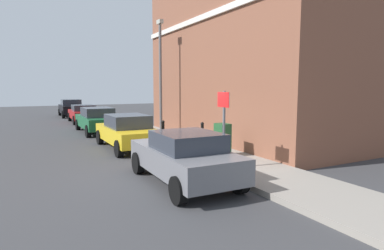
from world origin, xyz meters
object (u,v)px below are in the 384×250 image
(car_yellow, at_px, (127,131))
(street_sign, at_px, (224,118))
(utility_cabinet, at_px, (222,141))
(car_green, at_px, (97,120))
(bollard_far_kerb, at_px, (163,132))
(car_black, at_px, (71,108))
(lamppost, at_px, (160,72))
(car_grey, at_px, (184,156))
(car_red, at_px, (83,113))
(bollard_near_cabinet, at_px, (202,134))

(car_yellow, xyz_separation_m, street_sign, (1.38, -5.20, 0.93))
(utility_cabinet, height_order, street_sign, street_sign)
(car_green, relative_size, bollard_far_kerb, 4.29)
(utility_cabinet, bearing_deg, car_green, 105.17)
(car_black, distance_m, bollard_far_kerb, 17.64)
(lamppost, bearing_deg, car_grey, -107.82)
(car_red, xyz_separation_m, bollard_near_cabinet, (2.40, -13.44, 0.02))
(car_black, height_order, bollard_near_cabinet, car_black)
(lamppost, bearing_deg, car_green, 126.82)
(utility_cabinet, bearing_deg, car_grey, -142.63)
(car_grey, xyz_separation_m, utility_cabinet, (2.42, 1.84, -0.05))
(car_yellow, relative_size, car_green, 0.95)
(utility_cabinet, relative_size, bollard_near_cabinet, 1.11)
(bollard_near_cabinet, relative_size, lamppost, 0.18)
(car_red, bearing_deg, car_yellow, -179.59)
(car_red, distance_m, lamppost, 9.91)
(car_black, distance_m, lamppost, 15.18)
(car_red, bearing_deg, bollard_far_kerb, -173.33)
(car_yellow, bearing_deg, car_red, -0.88)
(car_green, xyz_separation_m, bollard_far_kerb, (1.47, -6.18, -0.04))
(car_red, distance_m, utility_cabinet, 15.23)
(car_grey, distance_m, car_black, 22.40)
(car_yellow, height_order, bollard_near_cabinet, car_yellow)
(bollard_near_cabinet, relative_size, bollard_far_kerb, 1.00)
(car_yellow, bearing_deg, street_sign, -165.85)
(car_red, bearing_deg, car_green, 178.83)
(car_grey, distance_m, bollard_far_kerb, 5.02)
(car_green, distance_m, street_sign, 10.83)
(car_green, relative_size, street_sign, 1.94)
(car_grey, distance_m, car_red, 16.90)
(car_black, bearing_deg, bollard_near_cabinet, -172.13)
(car_red, bearing_deg, car_grey, -179.79)
(bollard_near_cabinet, xyz_separation_m, bollard_far_kerb, (-1.12, 1.36, 0.00))
(car_grey, distance_m, lamppost, 8.42)
(bollard_far_kerb, relative_size, lamppost, 0.18)
(car_green, distance_m, car_red, 5.90)
(car_black, bearing_deg, street_sign, -175.94)
(bollard_far_kerb, bearing_deg, lamppost, 69.44)
(car_green, height_order, lamppost, lamppost)
(car_grey, bearing_deg, car_green, 0.93)
(bollard_near_cabinet, bearing_deg, street_sign, -108.66)
(car_yellow, height_order, bollard_far_kerb, car_yellow)
(bollard_near_cabinet, bearing_deg, car_grey, -126.01)
(car_green, bearing_deg, bollard_near_cabinet, -161.42)
(car_grey, distance_m, utility_cabinet, 3.04)
(car_yellow, distance_m, car_red, 11.38)
(car_black, distance_m, bollard_near_cabinet, 19.11)
(car_black, distance_m, street_sign, 22.14)
(bollard_near_cabinet, distance_m, lamppost, 4.92)
(car_yellow, xyz_separation_m, lamppost, (2.38, 2.11, 2.57))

